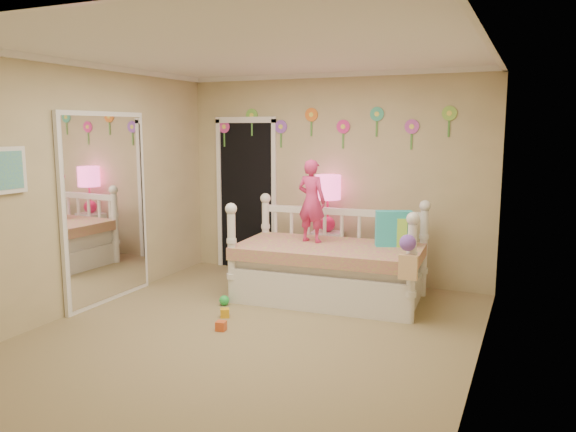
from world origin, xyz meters
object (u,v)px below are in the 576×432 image
at_px(table_lamp, 328,194).
at_px(child, 312,201).
at_px(daybed, 329,250).
at_px(nightstand, 327,256).

bearing_deg(table_lamp, child, -86.97).
bearing_deg(daybed, child, 157.66).
bearing_deg(nightstand, child, -94.82).
relative_size(child, table_lamp, 1.33).
height_order(daybed, child, child).
bearing_deg(child, daybed, 170.81).
relative_size(nightstand, table_lamp, 0.89).
height_order(child, nightstand, child).
distance_m(daybed, table_lamp, 0.95).
distance_m(nightstand, table_lamp, 0.79).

